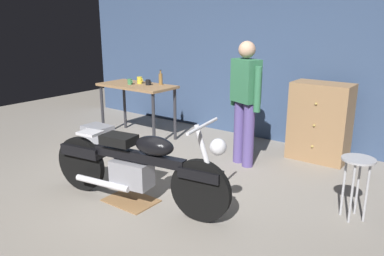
{
  "coord_description": "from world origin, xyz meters",
  "views": [
    {
      "loc": [
        2.68,
        -2.93,
        1.94
      ],
      "look_at": [
        -0.02,
        0.7,
        0.65
      ],
      "focal_mm": 35.92,
      "sensor_mm": 36.0,
      "label": 1
    }
  ],
  "objects": [
    {
      "name": "person_standing",
      "position": [
        0.26,
        1.5,
        0.93
      ],
      "size": [
        0.54,
        0.35,
        1.67
      ],
      "rotation": [
        0.0,
        0.0,
        2.76
      ],
      "color": "#58488B",
      "rests_on": "ground_plane"
    },
    {
      "name": "ground_plane",
      "position": [
        0.0,
        0.0,
        0.0
      ],
      "size": [
        12.0,
        12.0,
        0.0
      ],
      "primitive_type": "plane",
      "color": "gray"
    },
    {
      "name": "motorcycle",
      "position": [
        -0.06,
        -0.24,
        0.45
      ],
      "size": [
        2.18,
        0.7,
        1.0
      ],
      "rotation": [
        0.0,
        0.0,
        0.15
      ],
      "color": "black",
      "rests_on": "ground_plane"
    },
    {
      "name": "storage_bin",
      "position": [
        -1.94,
        0.8,
        0.17
      ],
      "size": [
        0.44,
        0.32,
        0.34
      ],
      "primitive_type": "cube",
      "color": "gray",
      "rests_on": "ground_plane"
    },
    {
      "name": "shop_stool",
      "position": [
        1.89,
        0.83,
        0.5
      ],
      "size": [
        0.32,
        0.32,
        0.64
      ],
      "color": "#B2B2B7",
      "rests_on": "ground_plane"
    },
    {
      "name": "back_wall",
      "position": [
        0.0,
        2.8,
        1.55
      ],
      "size": [
        8.0,
        0.12,
        3.1
      ],
      "primitive_type": "cube",
      "color": "#384C70",
      "rests_on": "ground_plane"
    },
    {
      "name": "mug_black_matte",
      "position": [
        -1.6,
        1.62,
        0.94
      ],
      "size": [
        0.12,
        0.08,
        0.09
      ],
      "color": "black",
      "rests_on": "workbench"
    },
    {
      "name": "workbench",
      "position": [
        -1.79,
        1.55,
        0.79
      ],
      "size": [
        1.3,
        0.64,
        0.9
      ],
      "color": "#99724C",
      "rests_on": "ground_plane"
    },
    {
      "name": "wooden_dresser",
      "position": [
        1.02,
        2.3,
        0.55
      ],
      "size": [
        0.8,
        0.47,
        1.1
      ],
      "color": "#99724C",
      "rests_on": "ground_plane"
    },
    {
      "name": "bottle",
      "position": [
        -1.47,
        1.78,
        1.0
      ],
      "size": [
        0.06,
        0.06,
        0.24
      ],
      "color": "olive",
      "rests_on": "workbench"
    },
    {
      "name": "drip_tray",
      "position": [
        -0.17,
        -0.24,
        0.01
      ],
      "size": [
        0.56,
        0.4,
        0.01
      ],
      "primitive_type": "cube",
      "color": "olive",
      "rests_on": "ground_plane"
    },
    {
      "name": "mug_green_speckled",
      "position": [
        -1.88,
        1.49,
        0.95
      ],
      "size": [
        0.11,
        0.07,
        0.09
      ],
      "color": "#3D7F4C",
      "rests_on": "workbench"
    },
    {
      "name": "mug_yellow_tall",
      "position": [
        -1.81,
        1.65,
        0.96
      ],
      "size": [
        0.12,
        0.09,
        0.11
      ],
      "color": "yellow",
      "rests_on": "workbench"
    }
  ]
}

